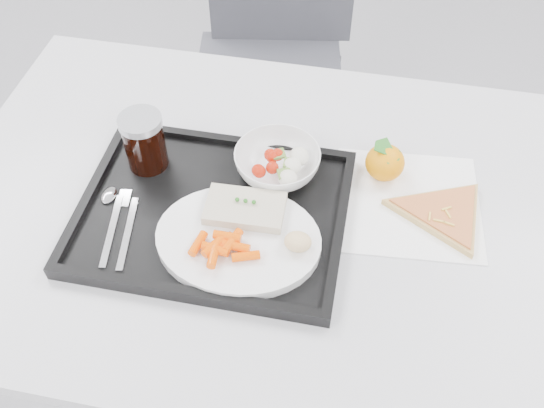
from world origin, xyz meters
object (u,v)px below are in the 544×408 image
Objects in this scene: table at (279,229)px; pizza_slice at (444,213)px; dinner_plate at (238,240)px; cola_glass at (144,141)px; tray at (213,213)px; salad_bowl at (277,162)px; tangerine at (385,162)px; chair at (274,39)px.

pizza_slice is (0.28, 0.03, 0.08)m from table.
dinner_plate is 2.50× the size of cola_glass.
salad_bowl reaches higher than tray.
tangerine reaches higher than table.
salad_bowl reaches higher than table.
tray is at bearing -129.22° from salad_bowl.
table is 5.32× the size of pizza_slice.
salad_bowl is 1.41× the size of cola_glass.
tangerine reaches higher than salad_bowl.
tangerine is at bearing 28.57° from tray.
chair is 2.07× the size of tray.
dinner_plate is at bearing -82.65° from chair.
cola_glass is 0.53m from pizza_slice.
pizza_slice is (0.53, -0.01, -0.06)m from cola_glass.
tangerine is (0.28, 0.15, 0.03)m from tray.
tray is at bearing -31.32° from cola_glass.
dinner_plate is at bearing -35.69° from cola_glass.
salad_bowl is (0.09, 0.11, 0.03)m from tray.
tray is (0.06, -0.83, 0.22)m from chair.
cola_glass reaches higher than tray.
pizza_slice is at bearing -1.32° from cola_glass.
cola_glass reaches higher than table.
table is at bearing -9.46° from cola_glass.
cola_glass is at bearing 144.31° from dinner_plate.
pizza_slice is at bearing 22.00° from dinner_plate.
chair is 3.44× the size of dinner_plate.
cola_glass is (-0.20, 0.14, 0.05)m from dinner_plate.
chair is 0.77m from salad_bowl.
cola_glass is (-0.23, -0.02, 0.03)m from salad_bowl.
tangerine is (0.22, 0.21, 0.01)m from dinner_plate.
chair reaches higher than salad_bowl.
table is 11.11× the size of cola_glass.
salad_bowl is 0.19m from tangerine.
dinner_plate is 0.17m from salad_bowl.
dinner_plate is 0.30m from tangerine.
dinner_plate is 1.78× the size of salad_bowl.
cola_glass is (-0.14, 0.09, 0.06)m from tray.
dinner_plate is 0.35m from pizza_slice.
salad_bowl is at bearing 50.78° from tray.
salad_bowl is at bearing -78.48° from chair.
cola_glass is at bearing -174.12° from salad_bowl.
tray is 1.67× the size of dinner_plate.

